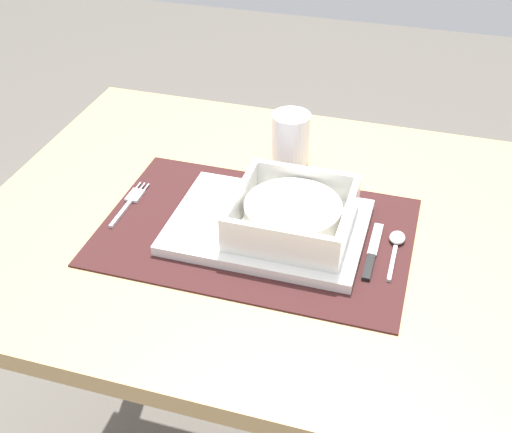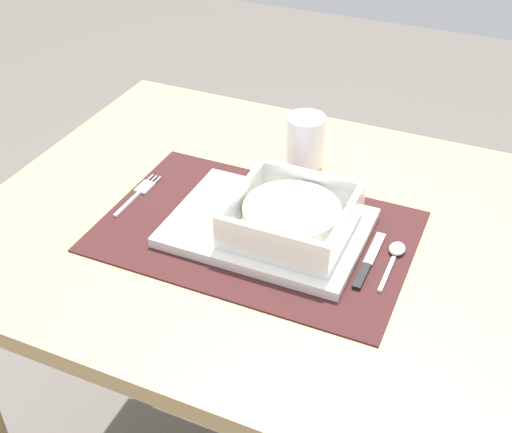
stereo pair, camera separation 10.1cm
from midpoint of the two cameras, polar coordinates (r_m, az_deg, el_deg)
The scene contains 8 objects.
dining_table at distance 1.13m, azimuth -2.42°, elevation -4.89°, with size 0.89×0.74×0.75m.
placemat at distance 1.03m, azimuth -2.81°, elevation -1.38°, with size 0.48×0.32×0.00m, color #381919.
serving_plate at distance 1.02m, azimuth -1.80°, elevation -0.99°, with size 0.30×0.21×0.02m, color white.
porridge_bowl at distance 0.99m, azimuth 0.28°, elevation 0.02°, with size 0.17×0.17×0.06m.
fork at distance 1.11m, azimuth -13.29°, elevation 1.25°, with size 0.02×0.13×0.00m.
spoon at distance 1.00m, azimuth 9.21°, elevation -2.43°, with size 0.02×0.11×0.01m.
butter_knife at distance 0.98m, azimuth 7.08°, elevation -3.37°, with size 0.01×0.14×0.01m.
drinking_glass at distance 1.18m, azimuth 0.53°, elevation 6.45°, with size 0.07×0.07×0.09m.
Camera 1 is at (0.24, -0.82, 1.38)m, focal length 46.39 mm.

